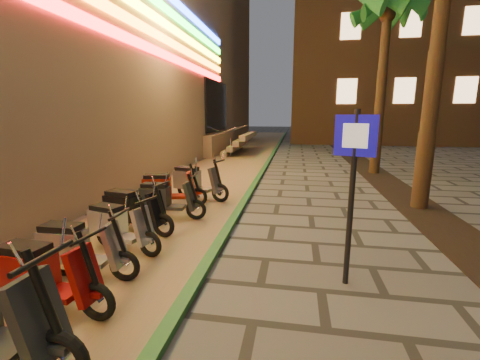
% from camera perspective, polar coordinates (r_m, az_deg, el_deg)
% --- Properties ---
extents(parking_strip, '(3.40, 60.00, 0.01)m').
position_cam_1_polar(parking_strip, '(12.22, -4.62, 0.51)').
color(parking_strip, '#8C7251').
rests_on(parking_strip, ground).
extents(green_curb, '(0.18, 60.00, 0.10)m').
position_cam_1_polar(green_curb, '(11.91, 3.32, 0.45)').
color(green_curb, '#24612B').
rests_on(green_curb, ground).
extents(planting_strip, '(1.20, 40.00, 0.02)m').
position_cam_1_polar(planting_strip, '(7.70, 34.02, -8.22)').
color(planting_strip, black).
rests_on(planting_strip, ground).
extents(palm_d, '(2.97, 3.02, 7.16)m').
position_cam_1_polar(palm_d, '(14.42, 24.73, 25.06)').
color(palm_d, '#472D19').
rests_on(palm_d, ground).
extents(pedestrian_sign, '(0.52, 0.19, 2.43)m').
position_cam_1_polar(pedestrian_sign, '(4.51, 19.43, 0.88)').
color(pedestrian_sign, black).
rests_on(pedestrian_sign, ground).
extents(scooter_6, '(1.55, 0.56, 1.09)m').
position_cam_1_polar(scooter_6, '(4.65, -31.61, -14.21)').
color(scooter_6, black).
rests_on(scooter_6, ground).
extents(scooter_7, '(1.49, 0.52, 1.05)m').
position_cam_1_polar(scooter_7, '(5.30, -26.87, -10.75)').
color(scooter_7, black).
rests_on(scooter_7, ground).
extents(scooter_8, '(1.47, 0.72, 1.04)m').
position_cam_1_polar(scooter_8, '(6.05, -20.94, -7.61)').
color(scooter_8, black).
rests_on(scooter_8, ground).
extents(scooter_9, '(1.57, 0.70, 1.10)m').
position_cam_1_polar(scooter_9, '(6.83, -18.71, -5.00)').
color(scooter_9, black).
rests_on(scooter_9, ground).
extents(scooter_10, '(1.52, 0.53, 1.07)m').
position_cam_1_polar(scooter_10, '(7.53, -13.17, -3.27)').
color(scooter_10, black).
rests_on(scooter_10, ground).
extents(scooter_11, '(1.61, 0.80, 1.14)m').
position_cam_1_polar(scooter_11, '(8.38, -12.84, -1.53)').
color(scooter_11, black).
rests_on(scooter_11, ground).
extents(scooter_12, '(1.67, 0.81, 1.18)m').
position_cam_1_polar(scooter_12, '(9.06, -8.00, -0.24)').
color(scooter_12, black).
rests_on(scooter_12, ground).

